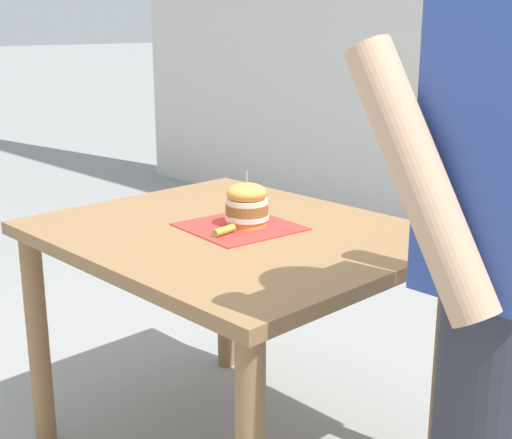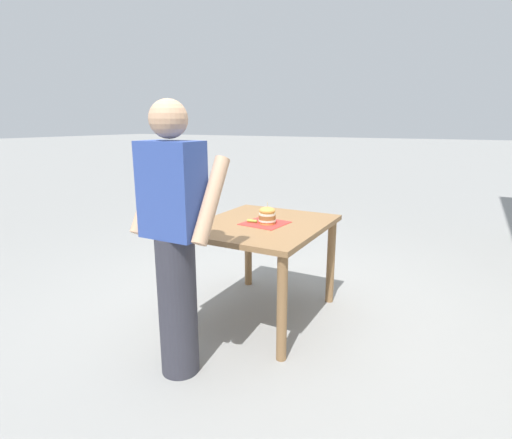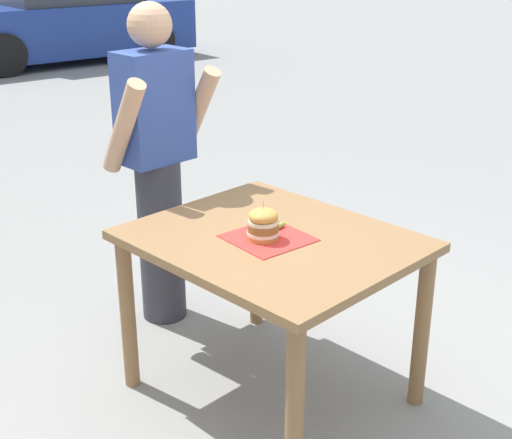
{
  "view_description": "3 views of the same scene",
  "coord_description": "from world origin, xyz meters",
  "px_view_note": "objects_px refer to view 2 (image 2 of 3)",
  "views": [
    {
      "loc": [
        1.4,
        1.55,
        1.4
      ],
      "look_at": [
        0.0,
        0.1,
        0.84
      ],
      "focal_mm": 50.0,
      "sensor_mm": 36.0,
      "label": 1
    },
    {
      "loc": [
        -1.4,
        2.71,
        1.56
      ],
      "look_at": [
        0.0,
        0.1,
        0.84
      ],
      "focal_mm": 28.0,
      "sensor_mm": 36.0,
      "label": 2
    },
    {
      "loc": [
        -2.02,
        -1.92,
        1.98
      ],
      "look_at": [
        0.0,
        0.1,
        0.84
      ],
      "focal_mm": 50.0,
      "sensor_mm": 36.0,
      "label": 3
    }
  ],
  "objects_px": {
    "patio_table": "(262,238)",
    "pickle_spear": "(252,221)",
    "sandwich": "(267,215)",
    "diner_across_table": "(175,239)"
  },
  "relations": [
    {
      "from": "patio_table",
      "to": "sandwich",
      "type": "height_order",
      "value": "sandwich"
    },
    {
      "from": "sandwich",
      "to": "pickle_spear",
      "type": "distance_m",
      "value": 0.13
    },
    {
      "from": "patio_table",
      "to": "pickle_spear",
      "type": "relative_size",
      "value": 14.24
    },
    {
      "from": "diner_across_table",
      "to": "patio_table",
      "type": "bearing_deg",
      "value": -96.61
    },
    {
      "from": "sandwich",
      "to": "diner_across_table",
      "type": "bearing_deg",
      "value": 80.29
    },
    {
      "from": "pickle_spear",
      "to": "diner_across_table",
      "type": "bearing_deg",
      "value": 87.49
    },
    {
      "from": "pickle_spear",
      "to": "sandwich",
      "type": "bearing_deg",
      "value": -167.21
    },
    {
      "from": "patio_table",
      "to": "sandwich",
      "type": "relative_size",
      "value": 6.72
    },
    {
      "from": "pickle_spear",
      "to": "diner_across_table",
      "type": "height_order",
      "value": "diner_across_table"
    },
    {
      "from": "diner_across_table",
      "to": "pickle_spear",
      "type": "bearing_deg",
      "value": -92.51
    }
  ]
}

